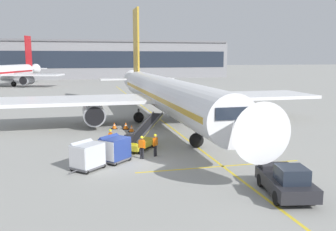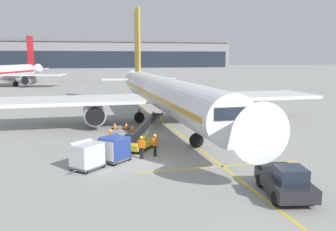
{
  "view_description": "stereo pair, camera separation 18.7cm",
  "coord_description": "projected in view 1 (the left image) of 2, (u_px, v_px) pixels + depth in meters",
  "views": [
    {
      "loc": [
        -3.83,
        -25.09,
        7.5
      ],
      "look_at": [
        3.33,
        3.76,
        2.71
      ],
      "focal_mm": 38.89,
      "sensor_mm": 36.0,
      "label": 1
    },
    {
      "loc": [
        -3.64,
        -25.14,
        7.5
      ],
      "look_at": [
        3.33,
        3.76,
        2.71
      ],
      "focal_mm": 38.89,
      "sensor_mm": 36.0,
      "label": 2
    }
  ],
  "objects": [
    {
      "name": "ground_crew_by_loader",
      "position": [
        142.0,
        146.0,
        26.94
      ],
      "size": [
        0.48,
        0.41,
        1.74
      ],
      "color": "black",
      "rests_on": "ground"
    },
    {
      "name": "safety_cone_wingtip",
      "position": [
        114.0,
        126.0,
        38.4
      ],
      "size": [
        0.61,
        0.61,
        0.69
      ],
      "color": "black",
      "rests_on": "ground"
    },
    {
      "name": "safety_cone_nose_mark",
      "position": [
        132.0,
        128.0,
        36.82
      ],
      "size": [
        0.63,
        0.63,
        0.72
      ],
      "color": "black",
      "rests_on": "ground"
    },
    {
      "name": "baggage_cart_second",
      "position": [
        87.0,
        155.0,
        24.41
      ],
      "size": [
        2.55,
        2.54,
        1.91
      ],
      "color": "#515156",
      "rests_on": "ground"
    },
    {
      "name": "safety_cone_engine_keepout",
      "position": [
        126.0,
        126.0,
        38.1
      ],
      "size": [
        0.67,
        0.67,
        0.76
      ],
      "color": "black",
      "rests_on": "ground"
    },
    {
      "name": "belt_loader",
      "position": [
        140.0,
        139.0,
        29.93
      ],
      "size": [
        4.33,
        5.07,
        2.63
      ],
      "color": "gold",
      "rests_on": "ground"
    },
    {
      "name": "apron_guidance_line_lead_in",
      "position": [
        167.0,
        124.0,
        41.04
      ],
      "size": [
        0.2,
        110.0,
        0.01
      ],
      "color": "yellow",
      "rests_on": "ground"
    },
    {
      "name": "parked_airplane",
      "position": [
        163.0,
        94.0,
        41.33
      ],
      "size": [
        36.18,
        46.03,
        15.13
      ],
      "color": "white",
      "rests_on": "ground"
    },
    {
      "name": "terminal_building",
      "position": [
        97.0,
        59.0,
        132.67
      ],
      "size": [
        94.98,
        17.97,
        13.39
      ],
      "color": "gray",
      "rests_on": "ground"
    },
    {
      "name": "ground_crew_marshaller",
      "position": [
        110.0,
        138.0,
        29.48
      ],
      "size": [
        0.35,
        0.54,
        1.74
      ],
      "color": "black",
      "rests_on": "ground"
    },
    {
      "name": "apron_guidance_line_stop_bar",
      "position": [
        221.0,
        166.0,
        25.22
      ],
      "size": [
        12.0,
        0.2,
        0.01
      ],
      "color": "yellow",
      "rests_on": "ground"
    },
    {
      "name": "baggage_cart_lead",
      "position": [
        114.0,
        148.0,
        26.19
      ],
      "size": [
        2.55,
        2.54,
        1.91
      ],
      "color": "#515156",
      "rests_on": "ground"
    },
    {
      "name": "pushback_tug",
      "position": [
        286.0,
        181.0,
        19.8
      ],
      "size": [
        2.89,
        4.72,
        1.83
      ],
      "color": "#232328",
      "rests_on": "ground"
    },
    {
      "name": "ground_plane",
      "position": [
        136.0,
        163.0,
        26.15
      ],
      "size": [
        600.0,
        600.0,
        0.0
      ],
      "primitive_type": "plane",
      "color": "gray"
    },
    {
      "name": "distant_airplane",
      "position": [
        1.0,
        73.0,
        91.88
      ],
      "size": [
        31.2,
        39.44,
        13.63
      ],
      "color": "white",
      "rests_on": "ground"
    },
    {
      "name": "ground_crew_by_carts",
      "position": [
        155.0,
        143.0,
        27.67
      ],
      "size": [
        0.43,
        0.45,
        1.74
      ],
      "color": "black",
      "rests_on": "ground"
    }
  ]
}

